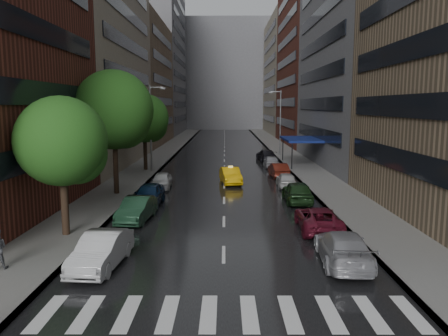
# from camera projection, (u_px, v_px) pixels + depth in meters

# --- Properties ---
(ground) EXTENTS (220.00, 220.00, 0.00)m
(ground) POSITION_uv_depth(u_px,v_px,m) (223.00, 289.00, 17.02)
(ground) COLOR gray
(ground) RESTS_ON ground
(road) EXTENTS (14.00, 140.00, 0.01)m
(road) POSITION_uv_depth(u_px,v_px,m) (224.00, 152.00, 66.50)
(road) COLOR black
(road) RESTS_ON ground
(sidewalk_left) EXTENTS (4.00, 140.00, 0.15)m
(sidewalk_left) POSITION_uv_depth(u_px,v_px,m) (166.00, 152.00, 66.51)
(sidewalk_left) COLOR gray
(sidewalk_left) RESTS_ON ground
(sidewalk_right) EXTENTS (4.00, 140.00, 0.15)m
(sidewalk_right) POSITION_uv_depth(u_px,v_px,m) (283.00, 152.00, 66.48)
(sidewalk_right) COLOR gray
(sidewalk_right) RESTS_ON ground
(crosswalk) EXTENTS (13.15, 2.80, 0.01)m
(crosswalk) POSITION_uv_depth(u_px,v_px,m) (229.00, 313.00, 15.04)
(crosswalk) COLOR silver
(crosswalk) RESTS_ON ground
(buildings_left) EXTENTS (8.00, 108.00, 38.00)m
(buildings_left) POSITION_uv_depth(u_px,v_px,m) (135.00, 52.00, 72.95)
(buildings_left) COLOR maroon
(buildings_left) RESTS_ON ground
(buildings_right) EXTENTS (8.05, 109.10, 36.00)m
(buildings_right) POSITION_uv_depth(u_px,v_px,m) (317.00, 56.00, 70.96)
(buildings_right) COLOR #937A5B
(buildings_right) RESTS_ON ground
(building_far) EXTENTS (40.00, 14.00, 32.00)m
(building_far) POSITION_uv_depth(u_px,v_px,m) (225.00, 75.00, 131.52)
(building_far) COLOR slate
(building_far) RESTS_ON ground
(tree_near) EXTENTS (4.79, 4.79, 7.63)m
(tree_near) POSITION_uv_depth(u_px,v_px,m) (61.00, 141.00, 23.07)
(tree_near) COLOR #382619
(tree_near) RESTS_ON ground
(tree_mid) EXTENTS (6.19, 6.19, 9.86)m
(tree_mid) POSITION_uv_depth(u_px,v_px,m) (114.00, 110.00, 33.92)
(tree_mid) COLOR #382619
(tree_mid) RESTS_ON ground
(tree_far) EXTENTS (5.24, 5.24, 8.35)m
(tree_far) POSITION_uv_depth(u_px,v_px,m) (144.00, 118.00, 46.86)
(tree_far) COLOR #382619
(tree_far) RESTS_ON ground
(taxi) EXTENTS (2.18, 4.67, 1.48)m
(taxi) POSITION_uv_depth(u_px,v_px,m) (231.00, 176.00, 39.82)
(taxi) COLOR #E3A90B
(taxi) RESTS_ON ground
(parked_cars_left) EXTENTS (1.99, 22.96, 1.56)m
(parked_cars_left) POSITION_uv_depth(u_px,v_px,m) (141.00, 204.00, 28.38)
(parked_cars_left) COLOR silver
(parked_cars_left) RESTS_ON ground
(parked_cars_right) EXTENTS (2.48, 42.30, 1.61)m
(parked_cars_right) POSITION_uv_depth(u_px,v_px,m) (289.00, 183.00, 36.31)
(parked_cars_right) COLOR #9B9A9F
(parked_cars_right) RESTS_ON ground
(street_lamp_left) EXTENTS (1.74, 0.22, 9.00)m
(street_lamp_left) POSITION_uv_depth(u_px,v_px,m) (151.00, 126.00, 46.03)
(street_lamp_left) COLOR gray
(street_lamp_left) RESTS_ON sidewalk_left
(street_lamp_right) EXTENTS (1.74, 0.22, 9.00)m
(street_lamp_right) POSITION_uv_depth(u_px,v_px,m) (280.00, 121.00, 60.84)
(street_lamp_right) COLOR gray
(street_lamp_right) RESTS_ON sidewalk_right
(awning) EXTENTS (4.00, 8.00, 3.12)m
(awning) POSITION_uv_depth(u_px,v_px,m) (301.00, 139.00, 51.19)
(awning) COLOR navy
(awning) RESTS_ON sidewalk_right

